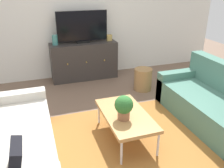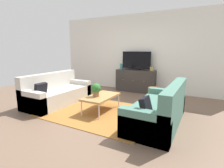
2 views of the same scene
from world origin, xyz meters
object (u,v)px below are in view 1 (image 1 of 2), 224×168
couch_left_side (7,145)px  flat_screen_tv (82,27)px  wicker_basket (143,79)px  coffee_table (126,115)px  potted_plant (124,106)px  glass_vase (55,40)px  couch_right_side (218,106)px  mantel_clock (109,38)px  tv_console (84,61)px

couch_left_side → flat_screen_tv: (1.42, 2.39, 0.82)m
flat_screen_tv → wicker_basket: bearing=-46.6°
coffee_table → potted_plant: potted_plant is taller
coffee_table → glass_vase: 2.45m
couch_left_side → couch_right_side: (2.88, 0.00, 0.00)m
coffee_table → potted_plant: bearing=-123.8°
couch_right_side → glass_vase: glass_vase is taller
coffee_table → couch_left_side: bearing=-178.0°
glass_vase → couch_right_side: bearing=-49.6°
mantel_clock → flat_screen_tv: bearing=178.0°
mantel_clock → wicker_basket: 1.20m
couch_right_side → mantel_clock: bearing=110.6°
flat_screen_tv → glass_vase: (-0.56, -0.02, -0.22)m
wicker_basket → potted_plant: bearing=-123.5°
potted_plant → mantel_clock: size_ratio=2.39×
couch_right_side → flat_screen_tv: 2.92m
couch_right_side → wicker_basket: size_ratio=4.44×
potted_plant → flat_screen_tv: 2.51m
couch_left_side → potted_plant: (1.37, -0.06, 0.28)m
coffee_table → tv_console: 2.32m
potted_plant → flat_screen_tv: flat_screen_tv is taller
couch_right_side → mantel_clock: 2.60m
couch_left_side → flat_screen_tv: bearing=59.4°
couch_left_side → potted_plant: bearing=-2.5°
tv_console → couch_right_side: bearing=-58.4°
couch_left_side → glass_vase: glass_vase is taller
couch_left_side → wicker_basket: bearing=31.1°
flat_screen_tv → mantel_clock: 0.62m
couch_right_side → tv_console: 2.79m
coffee_table → mantel_clock: size_ratio=7.74×
couch_left_side → glass_vase: (0.85, 2.37, 0.60)m
couch_left_side → wicker_basket: (2.34, 1.42, -0.06)m
couch_right_side → coffee_table: bearing=178.0°
couch_right_side → potted_plant: size_ratio=5.99×
potted_plant → mantel_clock: (0.61, 2.43, 0.28)m
potted_plant → wicker_basket: potted_plant is taller
couch_right_side → flat_screen_tv: flat_screen_tv is taller
tv_console → mantel_clock: (0.56, 0.00, 0.45)m
coffee_table → flat_screen_tv: flat_screen_tv is taller
glass_vase → wicker_basket: glass_vase is taller
couch_left_side → tv_console: size_ratio=1.36×
potted_plant → couch_right_side: bearing=2.2°
coffee_table → potted_plant: size_ratio=3.23×
flat_screen_tv → wicker_basket: (0.93, -0.98, -0.88)m
couch_left_side → mantel_clock: 3.14m
potted_plant → tv_console: size_ratio=0.23×
coffee_table → wicker_basket: bearing=56.5°
potted_plant → glass_vase: 2.51m
couch_left_side → tv_console: (1.42, 2.37, 0.11)m
potted_plant → glass_vase: (-0.52, 2.43, 0.32)m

